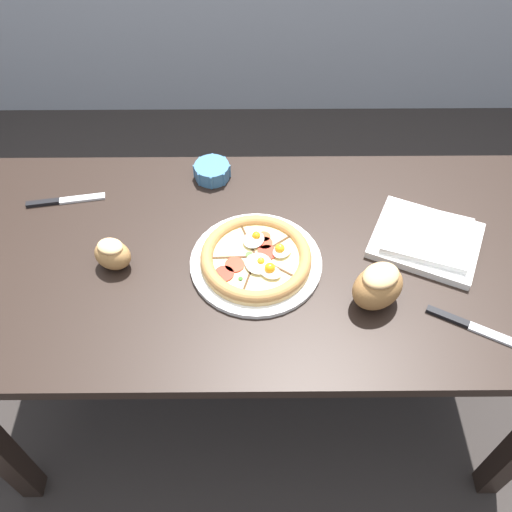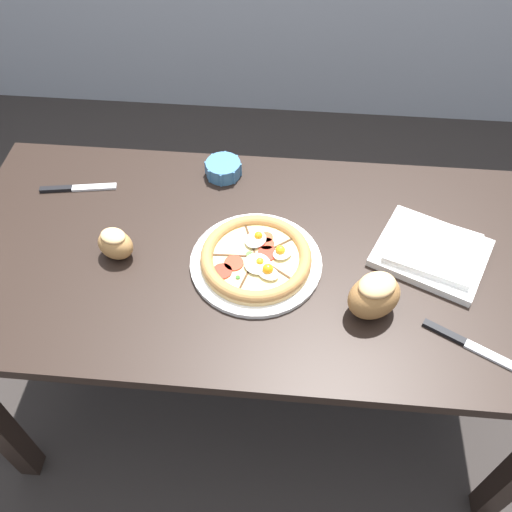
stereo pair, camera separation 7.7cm
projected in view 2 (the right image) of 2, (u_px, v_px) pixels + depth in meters
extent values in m
plane|color=#2D2826|center=(260.00, 394.00, 1.88)|extent=(12.00, 12.00, 0.00)
cube|color=black|center=(262.00, 258.00, 1.31)|extent=(1.49, 0.72, 0.03)
cube|color=black|center=(63.00, 245.00, 1.84)|extent=(0.06, 0.06, 0.72)
cube|color=black|center=(482.00, 274.00, 1.76)|extent=(0.06, 0.06, 0.72)
cylinder|color=white|center=(256.00, 263.00, 1.27)|extent=(0.31, 0.31, 0.01)
cylinder|color=tan|center=(256.00, 259.00, 1.26)|extent=(0.26, 0.26, 0.01)
cylinder|color=#E0CC84|center=(256.00, 257.00, 1.26)|extent=(0.21, 0.21, 0.00)
torus|color=#B27A42|center=(256.00, 257.00, 1.26)|extent=(0.26, 0.26, 0.03)
cube|color=#472D19|center=(275.00, 247.00, 1.28)|extent=(0.09, 0.07, 0.00)
cube|color=#472D19|center=(250.00, 240.00, 1.29)|extent=(0.04, 0.10, 0.00)
cube|color=#472D19|center=(233.00, 256.00, 1.26)|extent=(0.11, 0.01, 0.00)
cube|color=#472D19|center=(247.00, 274.00, 1.23)|extent=(0.03, 0.10, 0.00)
cube|color=#472D19|center=(274.00, 268.00, 1.24)|extent=(0.09, 0.06, 0.00)
cylinder|color=red|center=(234.00, 263.00, 1.24)|extent=(0.05, 0.05, 0.00)
cylinder|color=red|center=(222.00, 271.00, 1.23)|extent=(0.05, 0.05, 0.00)
cylinder|color=red|center=(266.00, 237.00, 1.29)|extent=(0.03, 0.03, 0.00)
cylinder|color=red|center=(267.00, 254.00, 1.26)|extent=(0.05, 0.05, 0.00)
cylinder|color=red|center=(266.00, 244.00, 1.28)|extent=(0.04, 0.04, 0.00)
ellipsoid|color=white|center=(256.00, 240.00, 1.28)|extent=(0.07, 0.07, 0.01)
sphere|color=orange|center=(258.00, 236.00, 1.28)|extent=(0.02, 0.02, 0.02)
ellipsoid|color=white|center=(282.00, 253.00, 1.25)|extent=(0.06, 0.06, 0.01)
sphere|color=#F4AD1E|center=(280.00, 250.00, 1.25)|extent=(0.02, 0.02, 0.02)
ellipsoid|color=white|center=(257.00, 264.00, 1.23)|extent=(0.09, 0.09, 0.01)
sphere|color=#F4AD1E|center=(258.00, 261.00, 1.23)|extent=(0.02, 0.02, 0.02)
ellipsoid|color=white|center=(268.00, 273.00, 1.22)|extent=(0.06, 0.06, 0.01)
sphere|color=orange|center=(268.00, 269.00, 1.21)|extent=(0.03, 0.03, 0.03)
cylinder|color=#2D5B1E|center=(238.00, 277.00, 1.22)|extent=(0.01, 0.01, 0.00)
cylinder|color=#477A2D|center=(250.00, 254.00, 1.26)|extent=(0.02, 0.02, 0.00)
cylinder|color=#477A2D|center=(257.00, 256.00, 1.26)|extent=(0.01, 0.01, 0.00)
cylinder|color=#2D5B1E|center=(260.00, 258.00, 1.25)|extent=(0.01, 0.01, 0.00)
cylinder|color=teal|center=(223.00, 169.00, 1.46)|extent=(0.09, 0.09, 0.04)
cylinder|color=#AD1423|center=(223.00, 167.00, 1.46)|extent=(0.07, 0.07, 0.02)
cylinder|color=teal|center=(240.00, 170.00, 1.46)|extent=(0.01, 0.01, 0.04)
cylinder|color=teal|center=(237.00, 161.00, 1.48)|extent=(0.01, 0.01, 0.04)
cylinder|color=teal|center=(225.00, 157.00, 1.49)|extent=(0.01, 0.01, 0.04)
cylinder|color=teal|center=(213.00, 160.00, 1.49)|extent=(0.01, 0.01, 0.04)
cylinder|color=teal|center=(206.00, 168.00, 1.47)|extent=(0.01, 0.01, 0.04)
cylinder|color=teal|center=(209.00, 176.00, 1.44)|extent=(0.01, 0.01, 0.04)
cylinder|color=teal|center=(221.00, 180.00, 1.43)|extent=(0.01, 0.01, 0.04)
cylinder|color=teal|center=(234.00, 178.00, 1.44)|extent=(0.01, 0.01, 0.04)
cube|color=white|center=(431.00, 253.00, 1.29)|extent=(0.31, 0.29, 0.02)
cube|color=white|center=(433.00, 248.00, 1.27)|extent=(0.25, 0.23, 0.02)
ellipsoid|color=#B27F47|center=(116.00, 245.00, 1.27)|extent=(0.10, 0.09, 0.07)
ellipsoid|color=#EAB775|center=(113.00, 236.00, 1.24)|extent=(0.07, 0.06, 0.02)
ellipsoid|color=#A3703D|center=(374.00, 297.00, 1.16)|extent=(0.15, 0.14, 0.10)
ellipsoid|color=tan|center=(377.00, 285.00, 1.12)|extent=(0.11, 0.10, 0.03)
cube|color=silver|center=(94.00, 187.00, 1.44)|extent=(0.12, 0.04, 0.01)
cube|color=black|center=(56.00, 189.00, 1.44)|extent=(0.09, 0.03, 0.01)
cube|color=silver|center=(495.00, 358.00, 1.11)|extent=(0.12, 0.08, 0.01)
cube|color=black|center=(444.00, 332.00, 1.15)|extent=(0.09, 0.06, 0.01)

